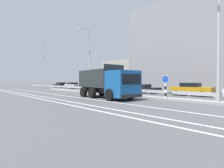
{
  "coord_description": "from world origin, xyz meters",
  "views": [
    {
      "loc": [
        16.23,
        -12.24,
        1.71
      ],
      "look_at": [
        2.24,
        0.55,
        1.36
      ],
      "focal_mm": 28.0,
      "sensor_mm": 36.0,
      "label": 1
    }
  ],
  "objects_px": {
    "street_lamp_1": "(89,58)",
    "parked_car_4": "(143,88)",
    "street_lamp_2": "(218,24)",
    "parked_car_3": "(113,86)",
    "parked_car_0": "(61,85)",
    "median_road_sign": "(165,87)",
    "parked_car_5": "(191,89)",
    "parked_car_2": "(91,86)",
    "street_lamp_0": "(43,62)",
    "dump_truck": "(112,85)",
    "parked_car_1": "(73,85)"
  },
  "relations": [
    {
      "from": "street_lamp_1",
      "to": "parked_car_4",
      "type": "bearing_deg",
      "value": 44.31
    },
    {
      "from": "street_lamp_2",
      "to": "parked_car_3",
      "type": "bearing_deg",
      "value": 161.3
    },
    {
      "from": "street_lamp_1",
      "to": "parked_car_3",
      "type": "distance_m",
      "value": 7.2
    },
    {
      "from": "parked_car_0",
      "to": "median_road_sign",
      "type": "bearing_deg",
      "value": -99.81
    },
    {
      "from": "street_lamp_2",
      "to": "parked_car_5",
      "type": "bearing_deg",
      "value": 126.59
    },
    {
      "from": "street_lamp_2",
      "to": "parked_car_2",
      "type": "height_order",
      "value": "street_lamp_2"
    },
    {
      "from": "street_lamp_0",
      "to": "parked_car_0",
      "type": "relative_size",
      "value": 2.11
    },
    {
      "from": "parked_car_2",
      "to": "parked_car_5",
      "type": "xyz_separation_m",
      "value": [
        19.24,
        0.19,
        0.1
      ]
    },
    {
      "from": "parked_car_4",
      "to": "street_lamp_0",
      "type": "bearing_deg",
      "value": -78.06
    },
    {
      "from": "dump_truck",
      "to": "parked_car_4",
      "type": "xyz_separation_m",
      "value": [
        -3.07,
        8.62,
        -0.65
      ]
    },
    {
      "from": "parked_car_0",
      "to": "parked_car_4",
      "type": "height_order",
      "value": "parked_car_0"
    },
    {
      "from": "parked_car_2",
      "to": "parked_car_1",
      "type": "bearing_deg",
      "value": 95.78
    },
    {
      "from": "median_road_sign",
      "to": "street_lamp_2",
      "type": "height_order",
      "value": "street_lamp_2"
    },
    {
      "from": "dump_truck",
      "to": "street_lamp_2",
      "type": "xyz_separation_m",
      "value": [
        7.95,
        3.06,
        4.49
      ]
    },
    {
      "from": "dump_truck",
      "to": "parked_car_0",
      "type": "height_order",
      "value": "dump_truck"
    },
    {
      "from": "dump_truck",
      "to": "street_lamp_1",
      "type": "xyz_separation_m",
      "value": [
        -8.55,
        3.27,
        3.72
      ]
    },
    {
      "from": "dump_truck",
      "to": "parked_car_3",
      "type": "xyz_separation_m",
      "value": [
        -9.56,
        8.98,
        -0.54
      ]
    },
    {
      "from": "parked_car_4",
      "to": "parked_car_3",
      "type": "bearing_deg",
      "value": -95.32
    },
    {
      "from": "dump_truck",
      "to": "parked_car_3",
      "type": "height_order",
      "value": "dump_truck"
    },
    {
      "from": "street_lamp_2",
      "to": "parked_car_1",
      "type": "xyz_separation_m",
      "value": [
        -30.39,
        5.54,
        -5.08
      ]
    },
    {
      "from": "median_road_sign",
      "to": "dump_truck",
      "type": "bearing_deg",
      "value": -138.78
    },
    {
      "from": "parked_car_1",
      "to": "parked_car_5",
      "type": "height_order",
      "value": "parked_car_5"
    },
    {
      "from": "median_road_sign",
      "to": "parked_car_1",
      "type": "distance_m",
      "value": 26.67
    },
    {
      "from": "parked_car_2",
      "to": "parked_car_4",
      "type": "xyz_separation_m",
      "value": [
        12.57,
        -0.11,
        -0.01
      ]
    },
    {
      "from": "street_lamp_0",
      "to": "parked_car_5",
      "type": "bearing_deg",
      "value": 11.44
    },
    {
      "from": "street_lamp_2",
      "to": "parked_car_2",
      "type": "distance_m",
      "value": 24.8
    },
    {
      "from": "parked_car_1",
      "to": "parked_car_2",
      "type": "relative_size",
      "value": 1.0
    },
    {
      "from": "parked_car_3",
      "to": "parked_car_5",
      "type": "relative_size",
      "value": 0.92
    },
    {
      "from": "median_road_sign",
      "to": "parked_car_0",
      "type": "distance_m",
      "value": 33.02
    },
    {
      "from": "street_lamp_1",
      "to": "parked_car_0",
      "type": "relative_size",
      "value": 1.87
    },
    {
      "from": "street_lamp_0",
      "to": "parked_car_5",
      "type": "distance_m",
      "value": 29.65
    },
    {
      "from": "parked_car_3",
      "to": "parked_car_5",
      "type": "distance_m",
      "value": 13.16
    },
    {
      "from": "street_lamp_1",
      "to": "parked_car_2",
      "type": "relative_size",
      "value": 1.93
    },
    {
      "from": "street_lamp_0",
      "to": "parked_car_3",
      "type": "relative_size",
      "value": 2.46
    },
    {
      "from": "street_lamp_0",
      "to": "street_lamp_2",
      "type": "distance_m",
      "value": 33.02
    },
    {
      "from": "parked_car_0",
      "to": "parked_car_4",
      "type": "bearing_deg",
      "value": -90.51
    },
    {
      "from": "parked_car_0",
      "to": "parked_car_2",
      "type": "relative_size",
      "value": 1.03
    },
    {
      "from": "parked_car_0",
      "to": "parked_car_5",
      "type": "distance_m",
      "value": 32.46
    },
    {
      "from": "median_road_sign",
      "to": "parked_car_1",
      "type": "bearing_deg",
      "value": 168.36
    },
    {
      "from": "parked_car_4",
      "to": "parked_car_5",
      "type": "xyz_separation_m",
      "value": [
        6.67,
        0.3,
        0.11
      ]
    },
    {
      "from": "parked_car_2",
      "to": "parked_car_4",
      "type": "distance_m",
      "value": 12.57
    },
    {
      "from": "parked_car_0",
      "to": "parked_car_4",
      "type": "relative_size",
      "value": 0.98
    },
    {
      "from": "street_lamp_1",
      "to": "parked_car_5",
      "type": "relative_size",
      "value": 2.0
    },
    {
      "from": "street_lamp_1",
      "to": "parked_car_1",
      "type": "distance_m",
      "value": 15.49
    },
    {
      "from": "street_lamp_0",
      "to": "parked_car_1",
      "type": "xyz_separation_m",
      "value": [
        2.63,
        5.48,
        -4.92
      ]
    },
    {
      "from": "street_lamp_1",
      "to": "parked_car_5",
      "type": "xyz_separation_m",
      "value": [
        12.15,
        5.65,
        -4.26
      ]
    },
    {
      "from": "parked_car_1",
      "to": "parked_car_4",
      "type": "xyz_separation_m",
      "value": [
        19.37,
        0.02,
        -0.06
      ]
    },
    {
      "from": "dump_truck",
      "to": "median_road_sign",
      "type": "bearing_deg",
      "value": 136.64
    },
    {
      "from": "parked_car_3",
      "to": "parked_car_4",
      "type": "distance_m",
      "value": 6.5
    },
    {
      "from": "parked_car_1",
      "to": "parked_car_5",
      "type": "relative_size",
      "value": 1.03
    }
  ]
}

